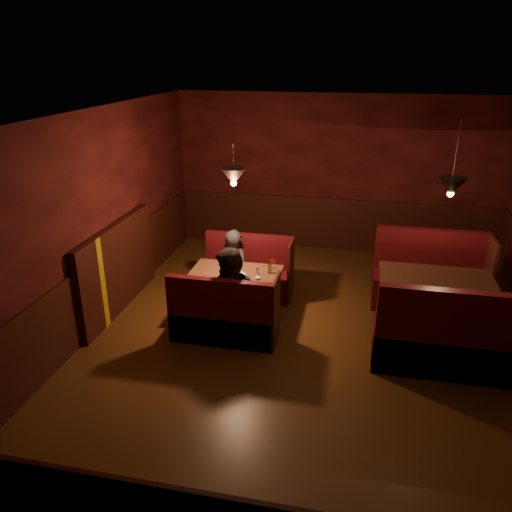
% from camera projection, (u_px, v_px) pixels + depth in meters
% --- Properties ---
extents(room, '(6.02, 7.02, 2.92)m').
position_uv_depth(room, '(296.00, 267.00, 6.27)').
color(room, '#563410').
rests_on(room, ground).
extents(main_table, '(1.27, 0.77, 0.89)m').
position_uv_depth(main_table, '(236.00, 282.00, 7.08)').
color(main_table, brown).
rests_on(main_table, ground).
extents(main_bench_far, '(1.39, 0.50, 0.95)m').
position_uv_depth(main_bench_far, '(249.00, 276.00, 7.82)').
color(main_bench_far, '#470A0E').
rests_on(main_bench_far, ground).
extents(main_bench_near, '(1.39, 0.50, 0.95)m').
position_uv_depth(main_bench_near, '(224.00, 321.00, 6.51)').
color(main_bench_near, '#470A0E').
rests_on(main_bench_near, ground).
extents(second_table, '(1.46, 0.93, 0.82)m').
position_uv_depth(second_table, '(435.00, 293.00, 6.56)').
color(second_table, brown).
rests_on(second_table, ground).
extents(second_bench_far, '(1.61, 0.60, 1.15)m').
position_uv_depth(second_bench_far, '(428.00, 283.00, 7.44)').
color(second_bench_far, '#470A0E').
rests_on(second_bench_far, ground).
extents(second_bench_near, '(1.61, 0.60, 1.15)m').
position_uv_depth(second_bench_near, '(444.00, 345.00, 5.86)').
color(second_bench_near, '#470A0E').
rests_on(second_bench_near, ground).
extents(diner_a, '(0.60, 0.48, 1.44)m').
position_uv_depth(diner_a, '(234.00, 252.00, 7.62)').
color(diner_a, '#292930').
rests_on(diner_a, ground).
extents(diner_b, '(0.93, 0.81, 1.62)m').
position_uv_depth(diner_b, '(232.00, 284.00, 6.38)').
color(diner_b, black).
rests_on(diner_b, ground).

